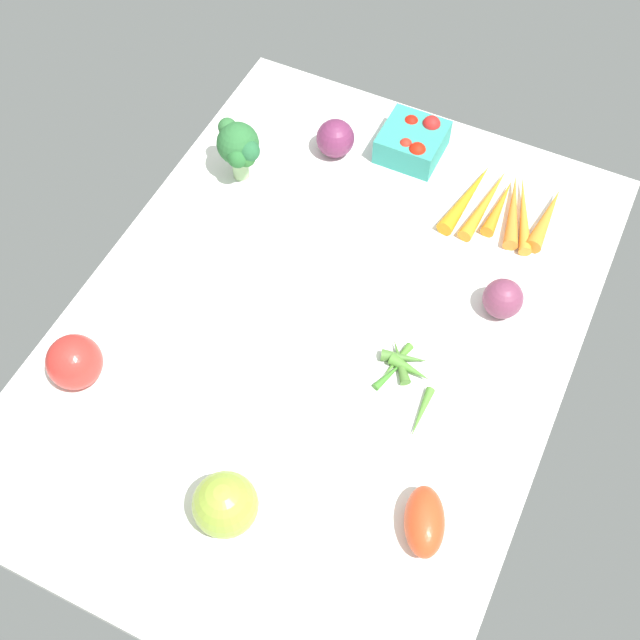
% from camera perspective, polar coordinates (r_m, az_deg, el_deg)
% --- Properties ---
extents(tablecloth, '(1.04, 0.76, 0.02)m').
position_cam_1_polar(tablecloth, '(1.32, -0.00, -0.71)').
color(tablecloth, white).
rests_on(tablecloth, ground).
extents(carrot_bunch, '(0.18, 0.18, 0.03)m').
position_cam_1_polar(carrot_bunch, '(1.47, 12.49, 7.56)').
color(carrot_bunch, orange).
rests_on(carrot_bunch, tablecloth).
extents(roma_tomato, '(0.11, 0.09, 0.05)m').
position_cam_1_polar(roma_tomato, '(1.15, 7.16, -13.51)').
color(roma_tomato, '#D54621').
rests_on(roma_tomato, tablecloth).
extents(bell_pepper_red, '(0.12, 0.12, 0.08)m').
position_cam_1_polar(bell_pepper_red, '(1.28, -16.45, -2.76)').
color(bell_pepper_red, red).
rests_on(bell_pepper_red, tablecloth).
extents(heirloom_tomato_green, '(0.09, 0.09, 0.09)m').
position_cam_1_polar(heirloom_tomato_green, '(1.14, -6.49, -12.43)').
color(heirloom_tomato_green, '#91AE39').
rests_on(heirloom_tomato_green, tablecloth).
extents(broccoli_head, '(0.08, 0.09, 0.12)m').
position_cam_1_polar(broccoli_head, '(1.45, -5.57, 11.72)').
color(broccoli_head, '#9DC387').
rests_on(broccoli_head, tablecloth).
extents(red_onion_near_basket, '(0.06, 0.06, 0.06)m').
position_cam_1_polar(red_onion_near_basket, '(1.33, 12.40, 1.44)').
color(red_onion_near_basket, '#7C3854').
rests_on(red_onion_near_basket, tablecloth).
extents(red_onion_center, '(0.07, 0.07, 0.07)m').
position_cam_1_polar(red_onion_center, '(1.52, 1.05, 12.32)').
color(red_onion_center, '#6E2950').
rests_on(red_onion_center, tablecloth).
extents(okra_pile, '(0.15, 0.10, 0.02)m').
position_cam_1_polar(okra_pile, '(1.26, 5.86, -3.45)').
color(okra_pile, '#508D32').
rests_on(okra_pile, tablecloth).
extents(berry_basket, '(0.11, 0.11, 0.07)m').
position_cam_1_polar(berry_basket, '(1.53, 6.39, 12.06)').
color(berry_basket, teal).
rests_on(berry_basket, tablecloth).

